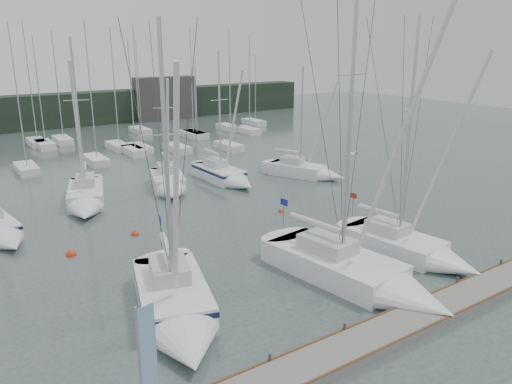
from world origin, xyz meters
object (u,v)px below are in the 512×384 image
buoy_c (71,255)px  dock_banner (145,357)px  sailboat_mid_b (86,200)px  sailboat_near_center (370,279)px  sailboat_near_right (420,252)px  sailboat_mid_c (169,185)px  sailboat_mid_e (310,172)px  buoy_b (281,212)px  sailboat_mid_d (227,177)px  buoy_a (135,235)px  sailboat_near_left (178,312)px

buoy_c → dock_banner: (-1.59, -16.49, 3.05)m
sailboat_mid_b → sailboat_near_center: bearing=-52.0°
sailboat_near_center → sailboat_near_right: sailboat_near_center is taller
sailboat_mid_c → dock_banner: sailboat_mid_c is taller
buoy_c → sailboat_mid_e: bearing=14.1°
sailboat_near_right → sailboat_mid_b: (-13.69, 20.93, 0.07)m
sailboat_near_right → buoy_b: bearing=89.8°
sailboat_mid_d → buoy_a: size_ratio=21.88×
buoy_b → sailboat_mid_c: bearing=117.0°
buoy_a → sailboat_near_center: bearing=-62.8°
sailboat_mid_e → buoy_b: 10.64m
sailboat_near_left → buoy_c: 11.01m
sailboat_mid_d → sailboat_mid_b: bearing=178.6°
sailboat_mid_d → buoy_b: size_ratio=28.27×
sailboat_near_center → buoy_b: sailboat_near_center is taller
sailboat_near_left → sailboat_mid_c: bearing=82.9°
sailboat_near_left → buoy_b: bearing=53.4°
buoy_b → dock_banner: 23.51m
sailboat_near_right → dock_banner: bearing=-175.1°
buoy_b → buoy_c: 15.48m
sailboat_mid_b → dock_banner: (-4.93, -25.14, 2.44)m
sailboat_mid_e → sailboat_mid_b: bearing=147.6°
sailboat_near_right → sailboat_mid_b: 25.01m
sailboat_near_right → buoy_b: (-1.56, 11.68, -0.55)m
sailboat_mid_b → dock_banner: size_ratio=3.05×
sailboat_near_right → dock_banner: 19.25m
sailboat_near_center → sailboat_mid_e: size_ratio=1.68×
sailboat_mid_e → buoy_a: bearing=169.3°
sailboat_near_left → buoy_a: 12.12m
sailboat_mid_c → sailboat_mid_e: size_ratio=1.06×
sailboat_mid_d → sailboat_near_center: bearing=-103.0°
sailboat_near_center → dock_banner: 14.04m
sailboat_near_right → buoy_a: sailboat_near_right is taller
sailboat_near_left → sailboat_near_right: size_ratio=0.98×
buoy_a → sailboat_near_right: bearing=-46.7°
sailboat_mid_b → sailboat_mid_c: 7.24m
sailboat_mid_e → buoy_b: sailboat_mid_e is taller
sailboat_near_left → dock_banner: sailboat_near_left is taller
sailboat_near_left → sailboat_near_right: 15.03m
sailboat_near_right → dock_banner: (-18.62, -4.21, 2.51)m
sailboat_mid_b → sailboat_mid_d: (12.86, 0.11, -0.02)m
sailboat_near_left → dock_banner: size_ratio=3.25×
sailboat_near_left → sailboat_near_right: (14.95, -1.49, -0.11)m
sailboat_near_left → sailboat_mid_e: sailboat_near_left is taller
sailboat_mid_d → dock_banner: sailboat_mid_d is taller
sailboat_mid_c → buoy_a: bearing=-110.4°
dock_banner → sailboat_mid_c: bearing=51.4°
sailboat_mid_d → dock_banner: (-17.80, -25.25, 2.46)m
sailboat_mid_c → sailboat_mid_d: 5.64m
sailboat_near_right → dock_banner: size_ratio=3.30×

